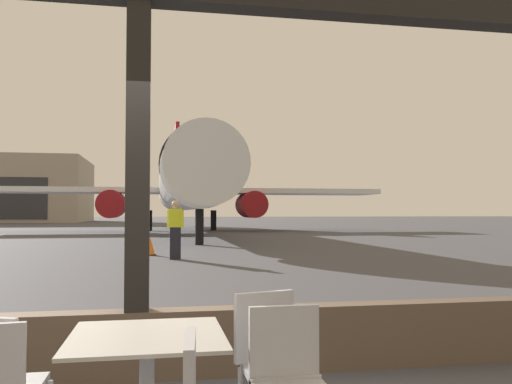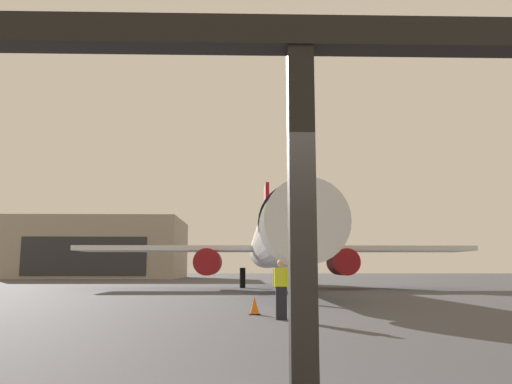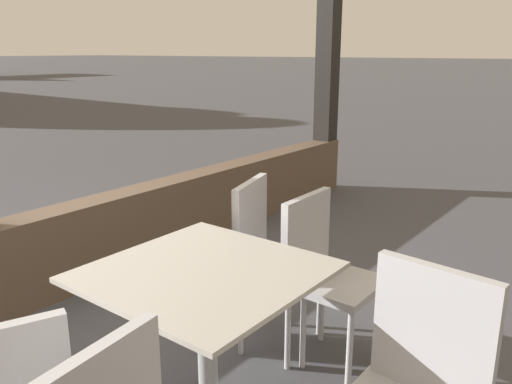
% 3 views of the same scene
% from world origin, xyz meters
% --- Properties ---
extents(ground_plane, '(220.00, 220.00, 0.00)m').
position_xyz_m(ground_plane, '(0.00, 40.00, 0.00)').
color(ground_plane, '#424247').
extents(window_frame, '(8.05, 0.24, 3.44)m').
position_xyz_m(window_frame, '(0.00, 0.00, 1.27)').
color(window_frame, brown).
rests_on(window_frame, ground).
extents(airplane, '(29.18, 35.37, 9.94)m').
position_xyz_m(airplane, '(1.90, 32.27, 3.22)').
color(airplane, silver).
rests_on(airplane, ground).
extents(ground_crew_worker, '(0.48, 0.37, 1.74)m').
position_xyz_m(ground_crew_worker, '(0.67, 11.31, 0.90)').
color(ground_crew_worker, black).
rests_on(ground_crew_worker, ground).
extents(traffic_cone, '(0.36, 0.36, 0.58)m').
position_xyz_m(traffic_cone, '(-0.08, 12.98, 0.27)').
color(traffic_cone, orange).
rests_on(traffic_cone, ground).
extents(distant_hangar, '(24.74, 17.83, 9.03)m').
position_xyz_m(distant_hangar, '(-22.55, 76.23, 4.51)').
color(distant_hangar, '#9E9384').
rests_on(distant_hangar, ground).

